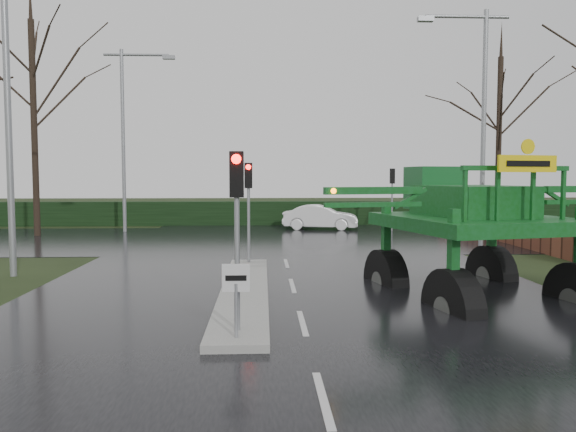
{
  "coord_description": "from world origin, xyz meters",
  "views": [
    {
      "loc": [
        -0.81,
        -11.46,
        3.05
      ],
      "look_at": [
        -0.14,
        3.62,
        2.0
      ],
      "focal_mm": 35.0,
      "sensor_mm": 36.0,
      "label": 1
    }
  ],
  "objects_px": {
    "street_light_left_near": "(17,79)",
    "white_sedan": "(320,230)",
    "traffic_signal_far": "(392,185)",
    "keep_left_sign": "(236,289)",
    "traffic_signal_near": "(237,202)",
    "street_light_right": "(477,107)",
    "traffic_signal_mid": "(248,191)",
    "crop_sprayer": "(449,209)",
    "street_light_left_far": "(128,123)"
  },
  "relations": [
    {
      "from": "traffic_signal_far",
      "to": "crop_sprayer",
      "type": "bearing_deg",
      "value": 80.78
    },
    {
      "from": "street_light_right",
      "to": "street_light_left_far",
      "type": "distance_m",
      "value": 18.24
    },
    {
      "from": "traffic_signal_far",
      "to": "street_light_left_far",
      "type": "distance_m",
      "value": 15.08
    },
    {
      "from": "street_light_left_near",
      "to": "crop_sprayer",
      "type": "bearing_deg",
      "value": -22.4
    },
    {
      "from": "crop_sprayer",
      "to": "traffic_signal_near",
      "type": "bearing_deg",
      "value": -168.06
    },
    {
      "from": "traffic_signal_near",
      "to": "traffic_signal_far",
      "type": "relative_size",
      "value": 1.0
    },
    {
      "from": "street_light_left_far",
      "to": "white_sedan",
      "type": "distance_m",
      "value": 12.29
    },
    {
      "from": "traffic_signal_near",
      "to": "keep_left_sign",
      "type": "bearing_deg",
      "value": -90.0
    },
    {
      "from": "street_light_left_near",
      "to": "street_light_right",
      "type": "relative_size",
      "value": 1.0
    },
    {
      "from": "traffic_signal_near",
      "to": "street_light_left_far",
      "type": "height_order",
      "value": "street_light_left_far"
    },
    {
      "from": "street_light_right",
      "to": "crop_sprayer",
      "type": "height_order",
      "value": "street_light_right"
    },
    {
      "from": "street_light_right",
      "to": "crop_sprayer",
      "type": "relative_size",
      "value": 1.17
    },
    {
      "from": "street_light_left_near",
      "to": "white_sedan",
      "type": "distance_m",
      "value": 19.19
    },
    {
      "from": "street_light_left_near",
      "to": "street_light_right",
      "type": "height_order",
      "value": "same"
    },
    {
      "from": "street_light_left_far",
      "to": "white_sedan",
      "type": "relative_size",
      "value": 2.32
    },
    {
      "from": "traffic_signal_far",
      "to": "street_light_left_near",
      "type": "distance_m",
      "value": 20.58
    },
    {
      "from": "keep_left_sign",
      "to": "traffic_signal_mid",
      "type": "bearing_deg",
      "value": 90.0
    },
    {
      "from": "traffic_signal_mid",
      "to": "traffic_signal_far",
      "type": "bearing_deg",
      "value": 58.07
    },
    {
      "from": "traffic_signal_mid",
      "to": "street_light_left_near",
      "type": "distance_m",
      "value": 7.83
    },
    {
      "from": "white_sedan",
      "to": "traffic_signal_mid",
      "type": "bearing_deg",
      "value": 173.54
    },
    {
      "from": "street_light_left_far",
      "to": "traffic_signal_mid",
      "type": "bearing_deg",
      "value": -61.14
    },
    {
      "from": "traffic_signal_mid",
      "to": "street_light_left_near",
      "type": "bearing_deg",
      "value": -167.79
    },
    {
      "from": "traffic_signal_far",
      "to": "traffic_signal_mid",
      "type": "bearing_deg",
      "value": 58.07
    },
    {
      "from": "keep_left_sign",
      "to": "crop_sprayer",
      "type": "xyz_separation_m",
      "value": [
        4.75,
        2.7,
        1.26
      ]
    },
    {
      "from": "street_light_left_far",
      "to": "white_sedan",
      "type": "bearing_deg",
      "value": 4.08
    },
    {
      "from": "street_light_left_near",
      "to": "white_sedan",
      "type": "relative_size",
      "value": 2.32
    },
    {
      "from": "traffic_signal_far",
      "to": "street_light_left_near",
      "type": "bearing_deg",
      "value": 43.63
    },
    {
      "from": "traffic_signal_near",
      "to": "street_light_left_near",
      "type": "relative_size",
      "value": 0.35
    },
    {
      "from": "traffic_signal_near",
      "to": "traffic_signal_far",
      "type": "distance_m",
      "value": 22.42
    },
    {
      "from": "traffic_signal_near",
      "to": "traffic_signal_mid",
      "type": "height_order",
      "value": "same"
    },
    {
      "from": "traffic_signal_near",
      "to": "traffic_signal_far",
      "type": "height_order",
      "value": "same"
    },
    {
      "from": "keep_left_sign",
      "to": "street_light_left_near",
      "type": "relative_size",
      "value": 0.14
    },
    {
      "from": "keep_left_sign",
      "to": "street_light_left_near",
      "type": "xyz_separation_m",
      "value": [
        -6.89,
        7.5,
        4.93
      ]
    },
    {
      "from": "traffic_signal_near",
      "to": "street_light_right",
      "type": "height_order",
      "value": "street_light_right"
    },
    {
      "from": "keep_left_sign",
      "to": "street_light_left_near",
      "type": "bearing_deg",
      "value": 132.59
    },
    {
      "from": "traffic_signal_mid",
      "to": "street_light_left_near",
      "type": "relative_size",
      "value": 0.35
    },
    {
      "from": "traffic_signal_near",
      "to": "crop_sprayer",
      "type": "distance_m",
      "value": 5.24
    },
    {
      "from": "traffic_signal_mid",
      "to": "white_sedan",
      "type": "xyz_separation_m",
      "value": [
        3.8,
        13.27,
        -2.59
      ]
    },
    {
      "from": "keep_left_sign",
      "to": "traffic_signal_near",
      "type": "height_order",
      "value": "traffic_signal_near"
    },
    {
      "from": "keep_left_sign",
      "to": "crop_sprayer",
      "type": "bearing_deg",
      "value": 29.64
    },
    {
      "from": "traffic_signal_mid",
      "to": "crop_sprayer",
      "type": "relative_size",
      "value": 0.41
    },
    {
      "from": "traffic_signal_far",
      "to": "street_light_left_far",
      "type": "height_order",
      "value": "street_light_left_far"
    },
    {
      "from": "street_light_right",
      "to": "keep_left_sign",
      "type": "bearing_deg",
      "value": -125.12
    },
    {
      "from": "traffic_signal_mid",
      "to": "street_light_left_near",
      "type": "xyz_separation_m",
      "value": [
        -6.89,
        -1.49,
        3.4
      ]
    },
    {
      "from": "street_light_left_near",
      "to": "white_sedan",
      "type": "xyz_separation_m",
      "value": [
        10.7,
        14.76,
        -5.99
      ]
    },
    {
      "from": "street_light_left_near",
      "to": "keep_left_sign",
      "type": "bearing_deg",
      "value": -47.41
    },
    {
      "from": "traffic_signal_far",
      "to": "white_sedan",
      "type": "bearing_deg",
      "value": -10.71
    },
    {
      "from": "white_sedan",
      "to": "street_light_left_far",
      "type": "bearing_deg",
      "value": 103.62
    },
    {
      "from": "street_light_left_near",
      "to": "crop_sprayer",
      "type": "xyz_separation_m",
      "value": [
        11.64,
        -4.8,
        -3.68
      ]
    },
    {
      "from": "traffic_signal_mid",
      "to": "street_light_left_far",
      "type": "bearing_deg",
      "value": 118.86
    }
  ]
}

